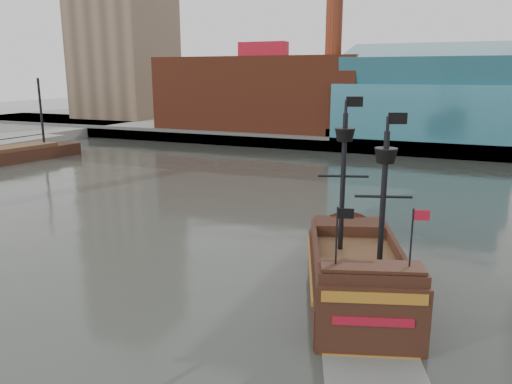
% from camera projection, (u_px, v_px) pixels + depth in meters
% --- Properties ---
extents(ground, '(400.00, 400.00, 0.00)m').
position_uv_depth(ground, '(155.00, 290.00, 32.48)').
color(ground, '#282B26').
rests_on(ground, ground).
extents(promenade_far, '(220.00, 60.00, 2.00)m').
position_uv_depth(promenade_far, '(384.00, 131.00, 114.58)').
color(promenade_far, slate).
rests_on(promenade_far, ground).
extents(seawall, '(220.00, 1.00, 2.60)m').
position_uv_depth(seawall, '(357.00, 146.00, 88.11)').
color(seawall, '#4C4C49').
rests_on(seawall, ground).
extents(skyline, '(149.00, 45.00, 62.00)m').
position_uv_depth(skyline, '(412.00, 19.00, 100.49)').
color(skyline, brown).
rests_on(skyline, promenade_far).
extents(pirate_ship, '(10.57, 18.49, 13.27)m').
position_uv_depth(pirate_ship, '(357.00, 280.00, 31.08)').
color(pirate_ship, black).
rests_on(pirate_ship, ground).
extents(docked_vessel, '(8.11, 22.26, 14.80)m').
position_uv_depth(docked_vessel, '(15.00, 156.00, 79.59)').
color(docked_vessel, black).
rests_on(docked_vessel, ground).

